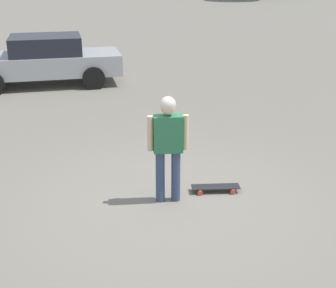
% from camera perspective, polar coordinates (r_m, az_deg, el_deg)
% --- Properties ---
extents(ground_plane, '(220.00, 220.00, 0.00)m').
position_cam_1_polar(ground_plane, '(7.19, 0.00, -6.85)').
color(ground_plane, gray).
extents(person, '(0.30, 0.59, 1.64)m').
position_cam_1_polar(person, '(6.79, 0.00, 0.48)').
color(person, '#38476B').
rests_on(person, ground_plane).
extents(skateboard, '(0.42, 0.79, 0.09)m').
position_cam_1_polar(skateboard, '(7.46, 5.82, -5.28)').
color(skateboard, '#232328').
rests_on(skateboard, ground_plane).
extents(car_parked_near, '(2.35, 4.63, 1.43)m').
position_cam_1_polar(car_parked_near, '(14.38, -14.87, 9.90)').
color(car_parked_near, '#ADB2B7').
rests_on(car_parked_near, ground_plane).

